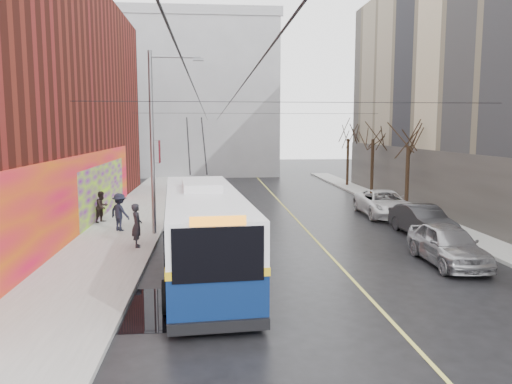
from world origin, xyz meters
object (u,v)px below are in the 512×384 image
streetlight_pole (155,138)px  parked_car_b (422,221)px  pedestrian_a (137,225)px  pedestrian_c (120,212)px  tree_mid (373,129)px  following_car (212,192)px  parked_car_c (384,203)px  tree_near (409,134)px  pedestrian_b (102,207)px  tree_far (348,130)px  parked_car_a (448,244)px  trolleybus (203,229)px

streetlight_pole → parked_car_b: size_ratio=1.95×
pedestrian_a → pedestrian_c: (-1.38, 3.63, -0.01)m
tree_mid → following_car: (-12.40, -2.52, -4.43)m
tree_mid → parked_car_c: tree_mid is taller
streetlight_pole → tree_near: (15.14, 6.00, 0.13)m
parked_car_b → pedestrian_c: (-15.10, 1.86, 0.35)m
pedestrian_b → parked_car_c: bearing=-55.1°
tree_far → parked_car_b: bearing=-95.4°
streetlight_pole → tree_mid: size_ratio=1.35×
parked_car_c → pedestrian_c: bearing=-164.1°
parked_car_c → pedestrian_c: pedestrian_c is taller
tree_mid → tree_far: bearing=90.0°
parked_car_a → pedestrian_a: 12.98m
parked_car_a → following_car: following_car is taller
streetlight_pole → parked_car_c: 14.49m
streetlight_pole → tree_far: (15.14, 20.00, 0.30)m
pedestrian_a → pedestrian_b: (-2.78, 6.06, -0.10)m
trolleybus → parked_car_c: 15.45m
trolleybus → pedestrian_a: size_ratio=6.50×
parked_car_b → parked_car_c: size_ratio=0.82×
tree_near → pedestrian_c: 18.29m
tree_near → tree_far: 14.00m
tree_near → pedestrian_b: bearing=-171.5°
tree_near → streetlight_pole: bearing=-158.4°
tree_near → parked_car_c: size_ratio=1.14×
streetlight_pole → trolleybus: 7.63m
parked_car_c → pedestrian_c: 15.56m
tree_far → following_car: tree_far is taller
tree_far → parked_car_a: 26.76m
tree_near → tree_mid: bearing=90.0°
parked_car_c → pedestrian_b: size_ratio=3.24×
tree_mid → pedestrian_c: (-17.10, -12.20, -4.15)m
parked_car_b → pedestrian_b: bearing=161.1°
tree_mid → parked_car_a: (-3.20, -19.21, -4.45)m
following_car → pedestrian_b: 9.47m
tree_near → parked_car_b: (-2.00, -7.06, -4.22)m
pedestrian_c → tree_far: bearing=-93.0°
tree_near → tree_far: size_ratio=0.97×
tree_far → pedestrian_c: 26.02m
trolleybus → parked_car_b: (10.76, 5.43, -0.87)m
streetlight_pole → pedestrian_a: bearing=-101.7°
parked_car_c → following_car: (-10.40, 5.93, 0.04)m
tree_far → trolleybus: bearing=-115.7°
tree_mid → pedestrian_a: bearing=-134.8°
pedestrian_a → pedestrian_c: bearing=8.4°
trolleybus → pedestrian_a: 4.74m
trolleybus → following_car: (0.36, 16.97, -0.81)m
trolleybus → pedestrian_a: bearing=124.5°
tree_far → streetlight_pole: bearing=-127.1°
tree_near → pedestrian_a: bearing=-150.7°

